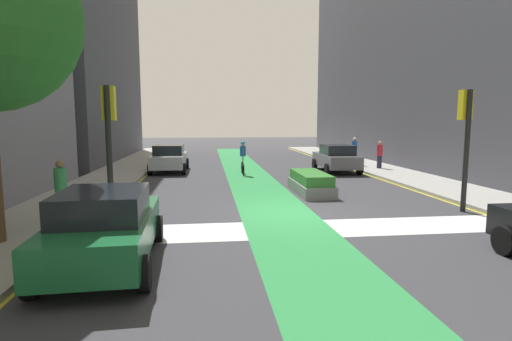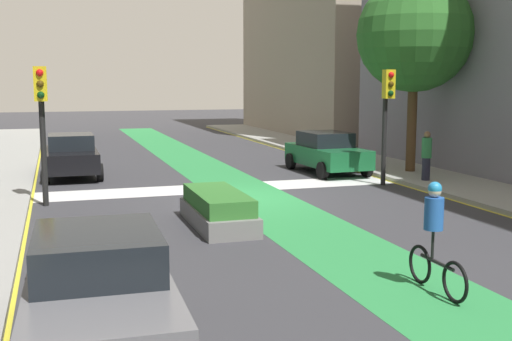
{
  "view_description": "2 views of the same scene",
  "coord_description": "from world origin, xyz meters",
  "views": [
    {
      "loc": [
        -2.66,
        -12.42,
        2.92
      ],
      "look_at": [
        -0.67,
        4.01,
        0.88
      ],
      "focal_mm": 28.12,
      "sensor_mm": 36.0,
      "label": 1
    },
    {
      "loc": [
        5.2,
        18.15,
        3.5
      ],
      "look_at": [
        0.66,
        3.81,
        1.39
      ],
      "focal_mm": 44.55,
      "sensor_mm": 36.0,
      "label": 2
    }
  ],
  "objects": [
    {
      "name": "sidewalk_left",
      "position": [
        -7.5,
        0.0,
        0.07
      ],
      "size": [
        3.0,
        60.0,
        0.15
      ],
      "primitive_type": "cube",
      "color": "#9E9E99",
      "rests_on": "ground_plane"
    },
    {
      "name": "cyclist_in_lane",
      "position": [
        -0.76,
        9.21,
        0.97
      ],
      "size": [
        0.32,
        1.73,
        1.86
      ],
      "color": "black",
      "rests_on": "ground_plane"
    },
    {
      "name": "traffic_signal_near_right",
      "position": [
        5.55,
        -0.44,
        2.75
      ],
      "size": [
        0.35,
        0.52,
        3.91
      ],
      "color": "black",
      "rests_on": "ground_plane"
    },
    {
      "name": "car_green_left_near",
      "position": [
        -4.74,
        -4.23,
        0.8
      ],
      "size": [
        2.16,
        4.27,
        1.57
      ],
      "color": "#196033",
      "rests_on": "ground_plane"
    },
    {
      "name": "sidewalk_right",
      "position": [
        7.5,
        0.0,
        0.07
      ],
      "size": [
        3.0,
        60.0,
        0.15
      ],
      "primitive_type": "cube",
      "color": "#9E9E99",
      "rests_on": "ground_plane"
    },
    {
      "name": "curb_stripe_left",
      "position": [
        -6.0,
        0.0,
        0.01
      ],
      "size": [
        0.16,
        60.0,
        0.01
      ],
      "primitive_type": "cube",
      "color": "yellow",
      "rests_on": "ground_plane"
    },
    {
      "name": "pedestrian_sidewalk_right_a",
      "position": [
        6.6,
        12.03,
        1.05
      ],
      "size": [
        0.34,
        0.34,
        1.77
      ],
      "color": "#262638",
      "rests_on": "sidewalk_right"
    },
    {
      "name": "car_silver_left_far",
      "position": [
        -4.87,
        11.12,
        0.8
      ],
      "size": [
        2.06,
        4.22,
        1.57
      ],
      "color": "#B2B7BF",
      "rests_on": "ground_plane"
    },
    {
      "name": "pedestrian_sidewalk_right_b",
      "position": [
        7.45,
        10.17,
        0.96
      ],
      "size": [
        0.34,
        0.34,
        1.6
      ],
      "color": "#262638",
      "rests_on": "sidewalk_right"
    },
    {
      "name": "car_grey_right_far",
      "position": [
        4.75,
        9.99,
        0.8
      ],
      "size": [
        2.12,
        4.25,
        1.57
      ],
      "color": "slate",
      "rests_on": "ground_plane"
    },
    {
      "name": "bike_lane_paint",
      "position": [
        -0.49,
        0.0,
        0.0
      ],
      "size": [
        2.4,
        60.0,
        0.01
      ],
      "primitive_type": "cube",
      "color": "#2D8C47",
      "rests_on": "ground_plane"
    },
    {
      "name": "crosswalk_band",
      "position": [
        0.0,
        -2.0,
        0.0
      ],
      "size": [
        12.0,
        1.8,
        0.01
      ],
      "primitive_type": "cube",
      "color": "silver",
      "rests_on": "ground_plane"
    },
    {
      "name": "curb_stripe_right",
      "position": [
        6.0,
        0.0,
        0.01
      ],
      "size": [
        0.16,
        60.0,
        0.01
      ],
      "primitive_type": "cube",
      "color": "yellow",
      "rests_on": "ground_plane"
    },
    {
      "name": "median_planter",
      "position": [
        1.51,
        3.38,
        0.4
      ],
      "size": [
        1.25,
        3.31,
        0.85
      ],
      "color": "slate",
      "rests_on": "ground_plane"
    },
    {
      "name": "pedestrian_sidewalk_left_a",
      "position": [
        -6.83,
        -0.58,
        1.0
      ],
      "size": [
        0.34,
        0.34,
        1.68
      ],
      "color": "#262638",
      "rests_on": "sidewalk_left"
    },
    {
      "name": "traffic_signal_near_left",
      "position": [
        -5.38,
        -0.8,
        2.74
      ],
      "size": [
        0.35,
        0.52,
        3.89
      ],
      "color": "black",
      "rests_on": "ground_plane"
    },
    {
      "name": "ground_plane",
      "position": [
        0.0,
        0.0,
        0.0
      ],
      "size": [
        120.0,
        120.0,
        0.0
      ],
      "primitive_type": "plane",
      "color": "#38383D"
    }
  ]
}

